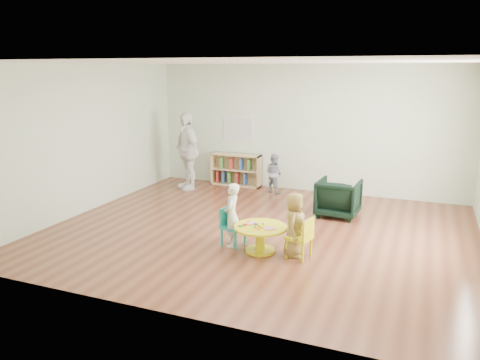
{
  "coord_description": "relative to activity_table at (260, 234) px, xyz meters",
  "views": [
    {
      "loc": [
        2.51,
        -7.14,
        2.7
      ],
      "look_at": [
        -0.24,
        -0.3,
        0.94
      ],
      "focal_mm": 35.0,
      "sensor_mm": 36.0,
      "label": 1
    }
  ],
  "objects": [
    {
      "name": "child_left",
      "position": [
        -0.49,
        0.07,
        0.22
      ],
      "size": [
        0.3,
        0.4,
        1.0
      ],
      "primitive_type": "imported",
      "rotation": [
        0.0,
        0.0,
        -1.39
      ],
      "color": "silver",
      "rests_on": "ground"
    },
    {
      "name": "toddler",
      "position": [
        -0.89,
        3.41,
        0.16
      ],
      "size": [
        0.51,
        0.46,
        0.87
      ],
      "primitive_type": "imported",
      "rotation": [
        0.0,
        0.0,
        2.79
      ],
      "color": "#1C2446",
      "rests_on": "ground"
    },
    {
      "name": "child_right",
      "position": [
        0.52,
        0.03,
        0.2
      ],
      "size": [
        0.34,
        0.49,
        0.96
      ],
      "primitive_type": "imported",
      "rotation": [
        0.0,
        0.0,
        1.65
      ],
      "color": "yellow",
      "rests_on": "ground"
    },
    {
      "name": "adult_caretaker",
      "position": [
        -2.82,
        2.98,
        0.6
      ],
      "size": [
        1.08,
        0.96,
        1.75
      ],
      "primitive_type": "imported",
      "rotation": [
        0.0,
        0.0,
        -0.65
      ],
      "color": "white",
      "rests_on": "ground"
    },
    {
      "name": "room",
      "position": [
        -0.31,
        0.87,
        1.61
      ],
      "size": [
        7.1,
        7.0,
        2.8
      ],
      "color": "brown",
      "rests_on": "ground"
    },
    {
      "name": "kid_chair_left",
      "position": [
        -0.52,
        0.1,
        0.04
      ],
      "size": [
        0.39,
        0.39,
        0.6
      ],
      "rotation": [
        0.0,
        0.0,
        -1.8
      ],
      "color": "teal",
      "rests_on": "ground"
    },
    {
      "name": "activity_table",
      "position": [
        0.0,
        0.0,
        0.0
      ],
      "size": [
        0.8,
        0.8,
        0.45
      ],
      "rotation": [
        0.0,
        0.0,
        -0.09
      ],
      "color": "yellow",
      "rests_on": "ground"
    },
    {
      "name": "armchair",
      "position": [
        0.77,
        2.21,
        0.07
      ],
      "size": [
        0.79,
        0.81,
        0.7
      ],
      "primitive_type": "imported",
      "rotation": [
        0.0,
        0.0,
        3.08
      ],
      "color": "black",
      "rests_on": "ground"
    },
    {
      "name": "alphabet_poster",
      "position": [
        -1.92,
        3.85,
        1.07
      ],
      "size": [
        0.74,
        0.01,
        0.54
      ],
      "color": "white",
      "rests_on": "ground"
    },
    {
      "name": "kid_chair_right",
      "position": [
        0.64,
        -0.01,
        0.05
      ],
      "size": [
        0.39,
        0.39,
        0.61
      ],
      "rotation": [
        0.0,
        0.0,
        1.35
      ],
      "color": "yellow",
      "rests_on": "ground"
    },
    {
      "name": "bookshelf",
      "position": [
        -1.93,
        3.72,
        0.09
      ],
      "size": [
        1.2,
        0.3,
        0.75
      ],
      "color": "tan",
      "rests_on": "ground"
    }
  ]
}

